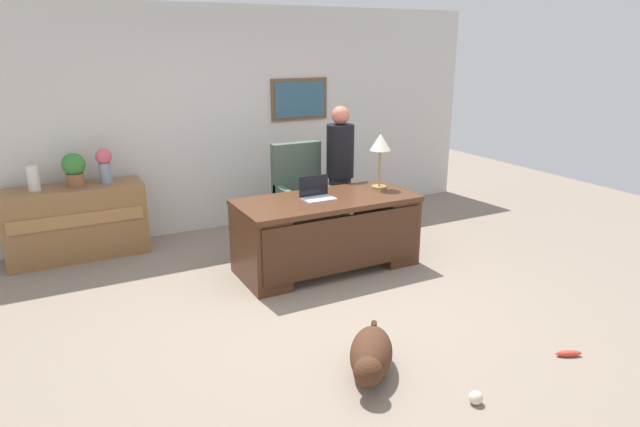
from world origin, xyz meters
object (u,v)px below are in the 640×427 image
at_px(desk, 328,231).
at_px(vase_with_flowers, 105,164).
at_px(credenza, 77,222).
at_px(dog_toy_bone, 568,353).
at_px(dog_lying, 371,355).
at_px(dog_toy_ball, 476,398).
at_px(person_standing, 340,172).
at_px(armchair, 302,199).
at_px(laptop, 316,193).
at_px(vase_empty, 33,179).
at_px(potted_plant, 74,168).
at_px(desk_lamp, 380,145).

relative_size(desk, vase_with_flowers, 4.83).
height_order(credenza, dog_toy_bone, credenza).
distance_m(desk, vase_with_flowers, 2.53).
bearing_deg(dog_lying, dog_toy_bone, -18.77).
height_order(desk, dog_toy_ball, desk).
height_order(person_standing, vase_with_flowers, person_standing).
height_order(credenza, armchair, armchair).
bearing_deg(laptop, vase_empty, 149.08).
xyz_separation_m(dog_lying, dog_toy_bone, (1.45, -0.49, -0.13)).
relative_size(potted_plant, dog_toy_ball, 3.96).
xyz_separation_m(desk, armchair, (0.15, 0.90, 0.09)).
height_order(credenza, dog_lying, credenza).
xyz_separation_m(armchair, vase_with_flowers, (-2.05, 0.66, 0.50)).
distance_m(desk, credenza, 2.74).
relative_size(dog_lying, laptop, 2.06).
bearing_deg(laptop, person_standing, 46.32).
distance_m(credenza, dog_toy_ball, 4.49).
height_order(dog_lying, desk_lamp, desk_lamp).
relative_size(desk, credenza, 1.28).
height_order(desk, potted_plant, potted_plant).
height_order(laptop, vase_empty, vase_empty).
distance_m(desk_lamp, potted_plant, 3.25).
relative_size(desk, potted_plant, 5.08).
distance_m(person_standing, vase_empty, 3.28).
relative_size(vase_with_flowers, dog_toy_ball, 4.17).
relative_size(person_standing, desk_lamp, 2.66).
height_order(desk, laptop, laptop).
distance_m(armchair, person_standing, 0.54).
height_order(vase_empty, dog_toy_bone, vase_empty).
relative_size(vase_with_flowers, potted_plant, 1.05).
height_order(person_standing, vase_empty, person_standing).
height_order(person_standing, potted_plant, person_standing).
bearing_deg(credenza, vase_with_flowers, 0.22).
relative_size(person_standing, dog_toy_ball, 17.33).
bearing_deg(person_standing, dog_toy_ball, -103.92).
bearing_deg(desk, desk_lamp, 9.82).
bearing_deg(armchair, desk_lamp, -54.99).
bearing_deg(dog_toy_ball, dog_toy_bone, 5.89).
distance_m(credenza, laptop, 2.66).
distance_m(person_standing, potted_plant, 2.90).
xyz_separation_m(potted_plant, dog_toy_bone, (3.01, -3.89, -0.97)).
height_order(dog_lying, vase_with_flowers, vase_with_flowers).
xyz_separation_m(armchair, dog_toy_bone, (0.65, -3.22, -0.48)).
height_order(desk, dog_lying, desk).
bearing_deg(desk_lamp, laptop, -175.92).
xyz_separation_m(vase_with_flowers, dog_toy_ball, (1.69, -3.99, -0.96)).
bearing_deg(potted_plant, laptop, -35.40).
bearing_deg(credenza, laptop, -34.79).
xyz_separation_m(person_standing, potted_plant, (-2.79, 0.79, 0.18)).
bearing_deg(potted_plant, vase_with_flowers, 0.00).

